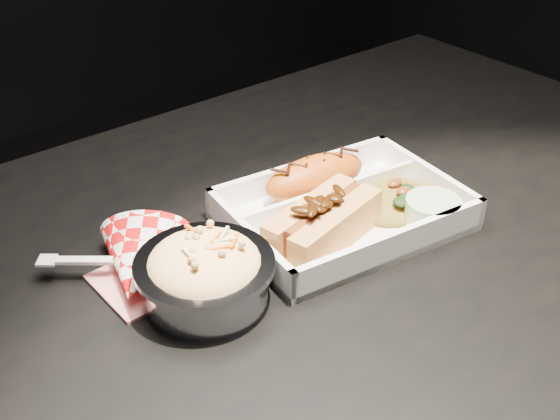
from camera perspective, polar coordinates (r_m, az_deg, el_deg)
The scene contains 8 objects.
dining_table at distance 0.80m, azimuth 3.51°, elevation -8.37°, with size 1.20×0.80×0.75m.
food_tray at distance 0.78m, azimuth 5.08°, elevation -0.35°, with size 0.27×0.21×0.04m.
fried_pastry at distance 0.81m, azimuth 2.87°, elevation 2.73°, with size 0.13×0.05×0.05m, color #C45613.
hotdog at distance 0.73m, azimuth 3.54°, elevation -0.85°, with size 0.15×0.09×0.06m.
fried_rice_mound at distance 0.80m, azimuth 9.38°, elevation 1.37°, with size 0.11×0.09×0.03m, color olive.
cupcake_liner at distance 0.78m, azimuth 12.27°, elevation -0.14°, with size 0.06×0.06×0.03m, color #AECA99.
foil_coleslaw_cup at distance 0.66m, azimuth -6.12°, elevation -5.01°, with size 0.13×0.13×0.07m.
napkin_fork at distance 0.71m, azimuth -11.40°, elevation -4.30°, with size 0.16×0.15×0.10m.
Camera 1 is at (-0.42, -0.44, 1.19)m, focal length 45.00 mm.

